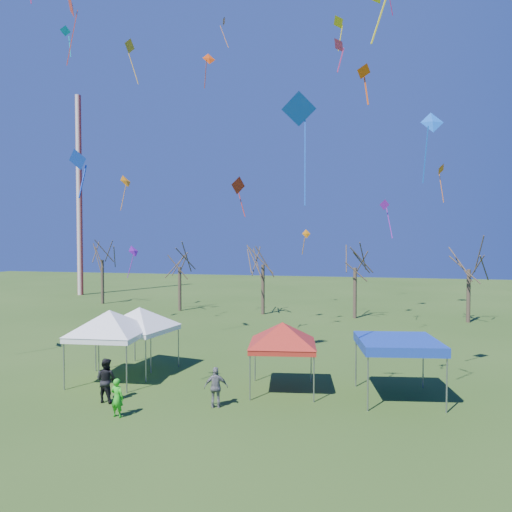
{
  "coord_description": "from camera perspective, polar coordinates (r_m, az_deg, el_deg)",
  "views": [
    {
      "loc": [
        6.38,
        -17.1,
        6.92
      ],
      "look_at": [
        1.82,
        3.0,
        6.2
      ],
      "focal_mm": 32.0,
      "sensor_mm": 36.0,
      "label": 1
    }
  ],
  "objects": [
    {
      "name": "kite_5",
      "position": [
        17.56,
        5.4,
        17.68
      ],
      "size": [
        1.35,
        0.86,
        4.15
      ],
      "rotation": [
        0.0,
        0.0,
        3.27
      ],
      "color": "blue",
      "rests_on": "ground"
    },
    {
      "name": "person_grey",
      "position": [
        19.66,
        -5.02,
        -16.03
      ],
      "size": [
        1.06,
        0.67,
        1.68
      ],
      "primitive_type": "imported",
      "rotation": [
        0.0,
        0.0,
        3.43
      ],
      "color": "slate",
      "rests_on": "ground"
    },
    {
      "name": "kite_11",
      "position": [
        31.15,
        -2.29,
        8.77
      ],
      "size": [
        1.0,
        1.23,
        2.75
      ],
      "rotation": [
        0.0,
        0.0,
        4.14
      ],
      "color": "red",
      "rests_on": "ground"
    },
    {
      "name": "tent_blue",
      "position": [
        21.1,
        17.32,
        -10.44
      ],
      "size": [
        3.82,
        3.82,
        2.62
      ],
      "rotation": [
        0.0,
        0.0,
        0.16
      ],
      "color": "gray",
      "rests_on": "ground"
    },
    {
      "name": "kite_7",
      "position": [
        38.48,
        -15.55,
        23.89
      ],
      "size": [
        0.93,
        1.16,
        3.3
      ],
      "rotation": [
        0.0,
        0.0,
        4.5
      ],
      "color": "gold",
      "rests_on": "ground"
    },
    {
      "name": "person_dark",
      "position": [
        21.18,
        -18.25,
        -14.51
      ],
      "size": [
        0.98,
        0.8,
        1.88
      ],
      "primitive_type": "imported",
      "rotation": [
        0.0,
        0.0,
        3.04
      ],
      "color": "black",
      "rests_on": "ground"
    },
    {
      "name": "kite_19",
      "position": [
        37.13,
        6.31,
        2.69
      ],
      "size": [
        0.74,
        0.66,
        2.05
      ],
      "rotation": [
        0.0,
        0.0,
        0.57
      ],
      "color": "orange",
      "rests_on": "ground"
    },
    {
      "name": "kite_1",
      "position": [
        19.35,
        -21.33,
        11.09
      ],
      "size": [
        0.9,
        0.52,
        1.94
      ],
      "rotation": [
        0.0,
        0.0,
        2.99
      ],
      "color": "blue",
      "rests_on": "ground"
    },
    {
      "name": "tree_4",
      "position": [
        42.08,
        25.1,
        0.64
      ],
      "size": [
        3.58,
        3.58,
        7.89
      ],
      "color": "#3D2D21",
      "rests_on": "ground"
    },
    {
      "name": "kite_13",
      "position": [
        40.19,
        -15.05,
        0.56
      ],
      "size": [
        0.96,
        1.23,
        2.8
      ],
      "rotation": [
        0.0,
        0.0,
        1.27
      ],
      "color": "purple",
      "rests_on": "ground"
    },
    {
      "name": "tent_red",
      "position": [
        21.11,
        3.33,
        -8.84
      ],
      "size": [
        4.1,
        4.1,
        3.66
      ],
      "rotation": [
        0.0,
        0.0,
        0.14
      ],
      "color": "gray",
      "rests_on": "ground"
    },
    {
      "name": "tent_white_mid",
      "position": [
        24.98,
        -14.36,
        -6.75
      ],
      "size": [
        4.36,
        4.36,
        3.9
      ],
      "rotation": [
        0.0,
        0.0,
        -0.18
      ],
      "color": "gray",
      "rests_on": "ground"
    },
    {
      "name": "ground",
      "position": [
        19.52,
        -7.57,
        -18.78
      ],
      "size": [
        140.0,
        140.0,
        0.0
      ],
      "primitive_type": "plane",
      "color": "#2B4917",
      "rests_on": "ground"
    },
    {
      "name": "kite_25",
      "position": [
        22.62,
        10.37,
        24.46
      ],
      "size": [
        0.77,
        0.87,
        1.59
      ],
      "rotation": [
        0.0,
        0.0,
        2.06
      ],
      "color": "#CD2D5B",
      "rests_on": "ground"
    },
    {
      "name": "kite_21",
      "position": [
        36.84,
        -22.7,
        24.4
      ],
      "size": [
        0.75,
        0.75,
        2.14
      ],
      "rotation": [
        0.0,
        0.0,
        3.94
      ],
      "color": "#0CB7BC",
      "rests_on": "ground"
    },
    {
      "name": "kite_26",
      "position": [
        42.62,
        -4.07,
        27.13
      ],
      "size": [
        0.75,
        0.83,
        2.46
      ],
      "rotation": [
        0.0,
        0.0,
        4.84
      ],
      "color": "orange",
      "rests_on": "ground"
    },
    {
      "name": "kite_24",
      "position": [
        33.69,
        -5.91,
        23.27
      ],
      "size": [
        0.99,
        0.87,
        2.39
      ],
      "rotation": [
        0.0,
        0.0,
        0.62
      ],
      "color": "#E2430B",
      "rests_on": "ground"
    },
    {
      "name": "tree_0",
      "position": [
        52.16,
        -18.69,
        1.42
      ],
      "size": [
        3.83,
        3.83,
        8.44
      ],
      "color": "#3D2D21",
      "rests_on": "ground"
    },
    {
      "name": "person_green",
      "position": [
        19.42,
        -16.96,
        -16.58
      ],
      "size": [
        0.61,
        0.45,
        1.53
      ],
      "primitive_type": "imported",
      "rotation": [
        0.0,
        0.0,
        2.99
      ],
      "color": "green",
      "rests_on": "ground"
    },
    {
      "name": "kite_17",
      "position": [
        22.2,
        21.15,
        15.2
      ],
      "size": [
        1.08,
        0.68,
        3.13
      ],
      "rotation": [
        0.0,
        0.0,
        0.22
      ],
      "color": "blue",
      "rests_on": "ground"
    },
    {
      "name": "radio_mast",
      "position": [
        61.84,
        -21.22,
        7.04
      ],
      "size": [
        0.7,
        0.7,
        25.0
      ],
      "primitive_type": "cylinder",
      "color": "silver",
      "rests_on": "ground"
    },
    {
      "name": "tree_2",
      "position": [
        42.4,
        0.88,
        1.15
      ],
      "size": [
        3.71,
        3.71,
        8.18
      ],
      "color": "#3D2D21",
      "rests_on": "ground"
    },
    {
      "name": "kite_9",
      "position": [
        19.02,
        13.32,
        21.4
      ],
      "size": [
        0.76,
        0.71,
        1.55
      ],
      "rotation": [
        0.0,
        0.0,
        3.77
      ],
      "color": "#F6530C",
      "rests_on": "ground"
    },
    {
      "name": "kite_12",
      "position": [
        37.53,
        22.09,
        9.93
      ],
      "size": [
        0.9,
        1.05,
        2.94
      ],
      "rotation": [
        0.0,
        0.0,
        4.17
      ],
      "color": "orange",
      "rests_on": "ground"
    },
    {
      "name": "kite_18",
      "position": [
        29.24,
        10.31,
        26.78
      ],
      "size": [
        0.95,
        0.95,
        2.06
      ],
      "rotation": [
        0.0,
        0.0,
        2.34
      ],
      "color": "yellow",
      "rests_on": "ground"
    },
    {
      "name": "tree_3",
      "position": [
        41.16,
        12.3,
        0.78
      ],
      "size": [
        3.59,
        3.59,
        7.91
      ],
      "color": "#3D2D21",
      "rests_on": "ground"
    },
    {
      "name": "tree_1",
      "position": [
        45.15,
        -9.54,
        0.54
      ],
      "size": [
        3.42,
        3.42,
        7.54
      ],
      "color": "#3D2D21",
      "rests_on": "ground"
    },
    {
      "name": "kite_2",
      "position": [
        45.8,
        -15.96,
        8.98
      ],
      "size": [
        1.09,
        1.54,
        3.46
      ],
      "rotation": [
        0.0,
        0.0,
        1.34
      ],
      "color": "orange",
      "rests_on": "ground"
    },
    {
      "name": "kite_8",
      "position": [
        30.82,
        -22.06,
        27.0
      ],
      "size": [
        1.23,
        1.43,
        4.16
      ],
      "rotation": [
        0.0,
        0.0,
        2.2
      ],
      "color": "red",
      "rests_on": "ground"
    },
    {
      "name": "kite_22",
      "position": [
        37.18,
        15.78,
        6.03
      ],
      "size": [
        1.08,
        0.95,
        3.07
      ],
      "rotation": [
        0.0,
        0.0,
        3.61
      ],
      "color": "purple",
      "rests_on": "ground"
    },
    {
      "name": "tent_white_west",
      "position": [
        23.55,
        -17.85,
        -7.02
      ],
      "size": [
        4.57,
        4.57,
        4.05
      ],
      "rotation": [
        0.0,
        0.0,
        0.09
      ],
      "color": "gray",
      "rests_on": "ground"
    }
  ]
}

